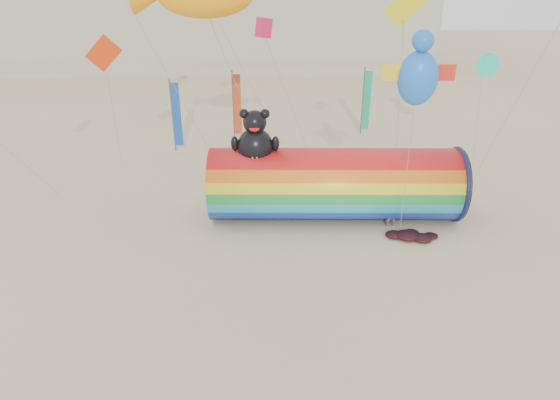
{
  "coord_description": "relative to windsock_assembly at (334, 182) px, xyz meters",
  "views": [
    {
      "loc": [
        0.6,
        -19.34,
        12.63
      ],
      "look_at": [
        0.5,
        1.5,
        2.4
      ],
      "focal_mm": 32.0,
      "sensor_mm": 36.0,
      "label": 1
    }
  ],
  "objects": [
    {
      "name": "ground",
      "position": [
        -3.32,
        -4.46,
        -1.99
      ],
      "size": [
        160.0,
        160.0,
        0.0
      ],
      "primitive_type": "plane",
      "color": "#CCB58C",
      "rests_on": "ground"
    },
    {
      "name": "windsock_assembly",
      "position": [
        0.0,
        0.0,
        0.0
      ],
      "size": [
        13.0,
        3.96,
        5.99
      ],
      "color": "red",
      "rests_on": "ground"
    },
    {
      "name": "kite_handler",
      "position": [
        2.88,
        -1.14,
        -1.11
      ],
      "size": [
        0.7,
        0.52,
        1.75
      ],
      "primitive_type": "imported",
      "rotation": [
        0.0,
        0.0,
        3.32
      ],
      "color": "slate",
      "rests_on": "ground"
    },
    {
      "name": "flying_kites",
      "position": [
        -3.36,
        0.02,
        8.65
      ],
      "size": [
        28.51,
        13.02,
        10.66
      ],
      "color": "blue",
      "rests_on": "ground"
    },
    {
      "name": "fabric_bundle",
      "position": [
        3.68,
        -2.4,
        -1.82
      ],
      "size": [
        2.62,
        1.35,
        0.41
      ],
      "color": "#36090D",
      "rests_on": "ground"
    },
    {
      "name": "festival_banners",
      "position": [
        -4.22,
        12.2,
        0.65
      ],
      "size": [
        14.48,
        3.97,
        5.2
      ],
      "color": "#59595E",
      "rests_on": "ground"
    }
  ]
}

